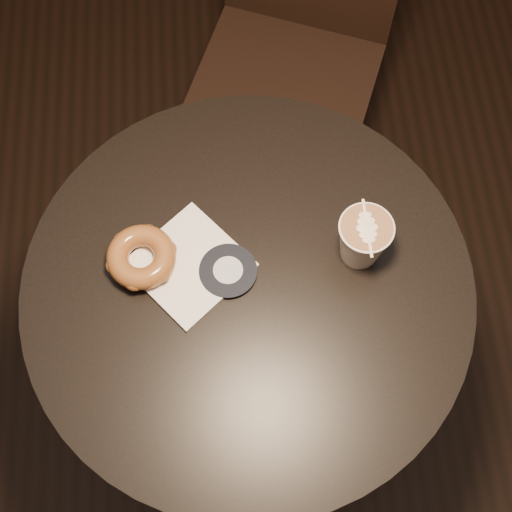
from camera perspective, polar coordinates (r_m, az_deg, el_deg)
name	(u,v)px	position (r m, az deg, el deg)	size (l,w,h in m)	color
cafe_table	(249,323)	(1.28, -0.57, -5.42)	(0.70, 0.70, 0.75)	black
chair	(298,20)	(1.63, 3.42, 18.36)	(0.51, 0.51, 0.99)	black
pastry_bag	(189,265)	(1.11, -5.34, -0.73)	(0.15, 0.15, 0.01)	white
doughnut	(141,257)	(1.10, -9.17, -0.07)	(0.11, 0.11, 0.03)	brown
latte_cup	(363,240)	(1.08, 8.53, 1.26)	(0.08, 0.08, 0.09)	white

